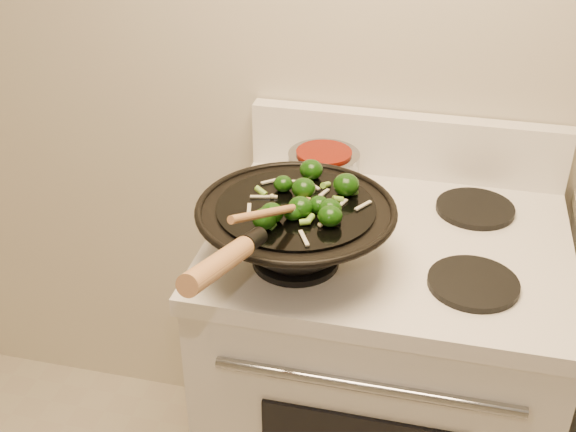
# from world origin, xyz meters

# --- Properties ---
(stove) EXTENTS (0.78, 0.67, 1.08)m
(stove) POSITION_xyz_m (-0.18, 1.17, 0.47)
(stove) COLOR white
(stove) RESTS_ON ground
(wok) EXTENTS (0.40, 0.67, 0.26)m
(wok) POSITION_xyz_m (-0.36, 1.01, 1.00)
(wok) COLOR black
(wok) RESTS_ON stove
(stirfry) EXTENTS (0.24, 0.29, 0.05)m
(stirfry) POSITION_xyz_m (-0.33, 1.02, 1.07)
(stirfry) COLOR #0F3508
(stirfry) RESTS_ON wok
(wooden_spoon) EXTENTS (0.13, 0.26, 0.10)m
(wooden_spoon) POSITION_xyz_m (-0.36, 0.95, 1.09)
(wooden_spoon) COLOR #B17846
(wooden_spoon) RESTS_ON wok
(saucepan) EXTENTS (0.17, 0.27, 0.10)m
(saucepan) POSITION_xyz_m (-0.36, 1.32, 0.98)
(saucepan) COLOR #909398
(saucepan) RESTS_ON stove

